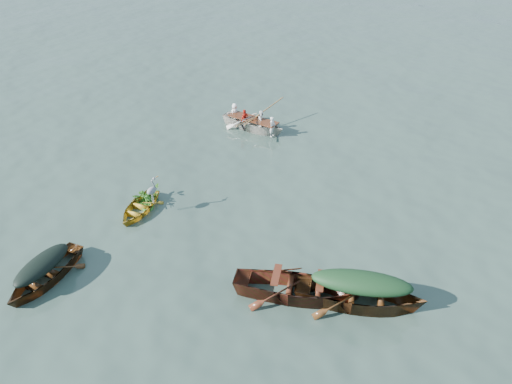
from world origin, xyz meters
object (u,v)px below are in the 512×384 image
yellow_dinghy (140,212)px  open_wooden_boat (297,297)px  dark_covered_boat (46,281)px  rowed_boat (253,130)px  green_tarp_boat (358,306)px  heron (152,194)px

yellow_dinghy → open_wooden_boat: (6.49, -0.43, 0.00)m
open_wooden_boat → dark_covered_boat: bearing=95.6°
rowed_boat → green_tarp_boat: bearing=-131.6°
rowed_boat → heron: 7.34m
green_tarp_boat → dark_covered_boat: bearing=94.4°
yellow_dinghy → heron: (0.51, 0.21, 0.80)m
heron → rowed_boat: bearing=81.1°
dark_covered_boat → green_tarp_boat: 8.71m
yellow_dinghy → open_wooden_boat: open_wooden_boat is taller
dark_covered_boat → green_tarp_boat: green_tarp_boat is taller
open_wooden_boat → heron: 6.06m
dark_covered_boat → heron: size_ratio=3.85×
green_tarp_boat → rowed_boat: size_ratio=1.11×
yellow_dinghy → rowed_boat: (-0.51, 7.44, 0.00)m
yellow_dinghy → open_wooden_boat: size_ratio=0.55×
yellow_dinghy → heron: size_ratio=2.87×
dark_covered_boat → heron: heron is taller
yellow_dinghy → rowed_boat: bearing=77.0°
dark_covered_boat → rowed_boat: rowed_boat is taller
green_tarp_boat → rowed_boat: (-8.49, 7.19, 0.00)m
open_wooden_boat → heron: size_ratio=5.25×
dark_covered_boat → green_tarp_boat: size_ratio=0.75×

